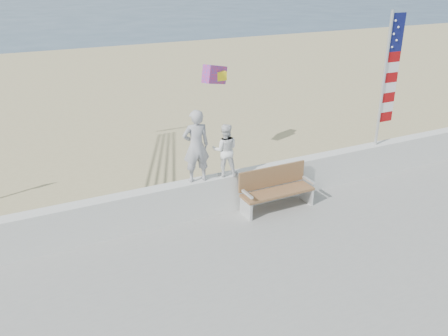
% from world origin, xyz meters
% --- Properties ---
extents(ground, '(220.00, 220.00, 0.00)m').
position_xyz_m(ground, '(0.00, 0.00, 0.00)').
color(ground, '#304761').
rests_on(ground, ground).
extents(sand, '(90.00, 40.00, 0.08)m').
position_xyz_m(sand, '(0.00, 9.00, 0.04)').
color(sand, tan).
rests_on(sand, ground).
extents(seawall, '(30.00, 0.35, 0.90)m').
position_xyz_m(seawall, '(0.00, 2.00, 0.63)').
color(seawall, silver).
rests_on(seawall, boardwalk).
extents(adult, '(0.64, 0.46, 1.66)m').
position_xyz_m(adult, '(-0.39, 2.00, 1.91)').
color(adult, '#9D9DA2').
rests_on(adult, seawall).
extents(child, '(0.74, 0.67, 1.24)m').
position_xyz_m(child, '(0.33, 2.00, 1.70)').
color(child, white).
rests_on(child, seawall).
extents(bench, '(1.80, 0.57, 1.00)m').
position_xyz_m(bench, '(1.45, 1.55, 0.69)').
color(bench, '#90643E').
rests_on(bench, boardwalk).
extents(flag, '(0.50, 0.08, 3.50)m').
position_xyz_m(flag, '(5.03, 2.00, 2.99)').
color(flag, silver).
rests_on(flag, seawall).
extents(parafoil_kite, '(1.00, 0.76, 0.70)m').
position_xyz_m(parafoil_kite, '(1.68, 5.34, 2.66)').
color(parafoil_kite, '#FD1C2A').
rests_on(parafoil_kite, ground).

